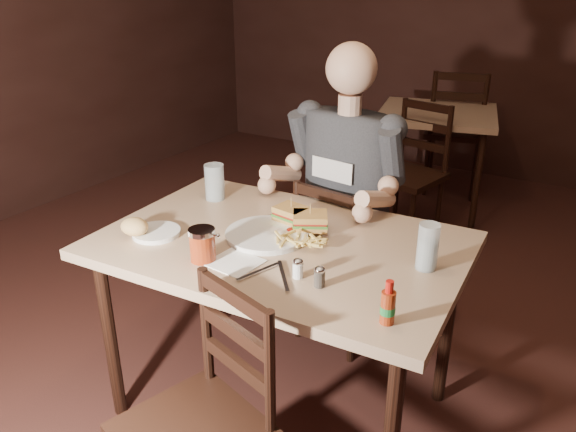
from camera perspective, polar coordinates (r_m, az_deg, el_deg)
The scene contains 24 objects.
room_shell at distance 1.72m, azimuth 4.89°, elevation 14.22°, with size 7.00×7.00×7.00m.
main_table at distance 2.10m, azimuth -0.72°, elevation -4.29°, with size 1.37×0.95×0.77m.
bg_table at distance 4.19m, azimuth 14.85°, elevation 9.06°, with size 0.97×0.97×0.77m.
chair_far at distance 2.69m, azimuth 5.73°, elevation -4.50°, with size 0.38×0.42×0.83m, color black, non-canonical shape.
chair_near at distance 1.81m, azimuth -9.80°, elevation -20.80°, with size 0.39×0.43×0.84m, color black, non-canonical shape.
bg_chair_far at distance 4.75m, azimuth 16.68°, elevation 8.24°, with size 0.46×0.50×1.00m, color black, non-canonical shape.
bg_chair_near at distance 3.75m, azimuth 11.90°, elevation 4.05°, with size 0.42×0.46×0.91m, color black, non-canonical shape.
diner at distance 2.45m, azimuth 5.54°, elevation 5.59°, with size 0.57×0.45×0.99m, color #34353A, non-canonical shape.
dinner_plate at distance 2.08m, azimuth -2.15°, elevation -1.98°, with size 0.30×0.30×0.02m, color white.
sandwich_left at distance 2.16m, azimuth 0.33°, elevation 0.69°, with size 0.12×0.10×0.10m, color tan, non-canonical shape.
sandwich_right at distance 2.10m, azimuth 2.27°, elevation 0.06°, with size 0.13×0.10×0.11m, color tan, non-canonical shape.
fries_pile at distance 1.99m, azimuth 1.07°, elevation -2.37°, with size 0.23×0.16×0.04m, color #E6C45E, non-canonical shape.
ketchup_dollop at distance 2.09m, azimuth 0.44°, elevation -1.40°, with size 0.04×0.04×0.01m, color maroon.
glass_left at distance 2.43m, azimuth -7.47°, elevation 3.44°, with size 0.08×0.08×0.16m, color silver.
glass_right at distance 1.90m, azimuth 14.01°, elevation -3.04°, with size 0.07×0.07×0.16m, color silver.
hot_sauce at distance 1.60m, azimuth 10.15°, elevation -8.61°, with size 0.04×0.04×0.13m, color maroon, non-canonical shape.
salt_shaker at distance 1.81m, azimuth 1.02°, elevation -5.38°, with size 0.03×0.03×0.06m, color white, non-canonical shape.
pepper_shaker at distance 1.76m, azimuth 3.22°, elevation -6.23°, with size 0.04×0.04×0.06m, color #38332D, non-canonical shape.
syrup_dispenser at distance 1.93m, azimuth -8.69°, elevation -2.90°, with size 0.09×0.09×0.12m, color maroon, non-canonical shape.
napkin at distance 1.92m, azimuth -5.44°, elevation -4.72°, with size 0.16×0.15×0.00m, color white.
knife at distance 1.82m, azimuth -0.49°, elevation -6.08°, with size 0.01×0.20×0.00m, color silver.
fork at distance 1.85m, azimuth -3.08°, elevation -5.68°, with size 0.01×0.17×0.01m, color silver.
side_plate at distance 2.16m, azimuth -13.23°, elevation -1.74°, with size 0.18×0.18×0.01m, color white.
bread_roll at distance 2.14m, azimuth -15.33°, elevation -1.05°, with size 0.11×0.09×0.07m, color #DFAF67.
Camera 1 is at (0.77, -1.52, 1.68)m, focal length 35.00 mm.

